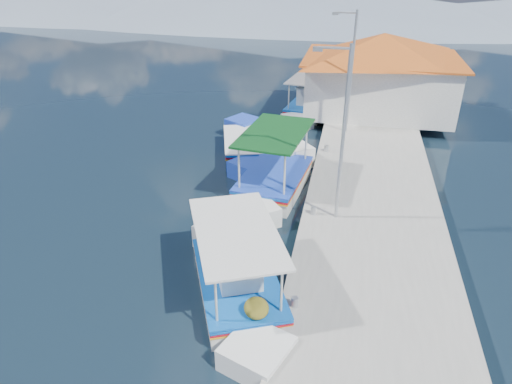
# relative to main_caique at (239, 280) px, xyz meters

# --- Properties ---
(ground) EXTENTS (160.00, 160.00, 0.00)m
(ground) POSITION_rel_main_caique_xyz_m (-2.06, 2.18, -0.47)
(ground) COLOR black
(ground) RESTS_ON ground
(quay) EXTENTS (5.00, 44.00, 0.50)m
(quay) POSITION_rel_main_caique_xyz_m (3.84, 8.18, -0.22)
(quay) COLOR gray
(quay) RESTS_ON ground
(bollards) EXTENTS (0.20, 17.20, 0.30)m
(bollards) POSITION_rel_main_caique_xyz_m (1.74, 7.43, 0.18)
(bollards) COLOR #A5A8AD
(bollards) RESTS_ON quay
(main_caique) EXTENTS (4.11, 6.77, 2.45)m
(main_caique) POSITION_rel_main_caique_xyz_m (0.00, 0.00, 0.00)
(main_caique) COLOR silver
(main_caique) RESTS_ON ground
(caique_green_canopy) EXTENTS (2.85, 7.68, 2.89)m
(caique_green_canopy) POSITION_rel_main_caique_xyz_m (-0.15, 6.76, -0.04)
(caique_green_canopy) COLOR silver
(caique_green_canopy) RESTS_ON ground
(caique_blue_hull) EXTENTS (3.41, 6.86, 1.27)m
(caique_blue_hull) POSITION_rel_main_caique_xyz_m (-2.12, 10.26, -0.13)
(caique_blue_hull) COLOR #1C3DAD
(caique_blue_hull) RESTS_ON ground
(caique_far) EXTENTS (2.78, 7.04, 2.49)m
(caique_far) POSITION_rel_main_caique_xyz_m (0.14, 17.25, -0.01)
(caique_far) COLOR silver
(caique_far) RESTS_ON ground
(harbor_building) EXTENTS (10.49, 10.49, 4.40)m
(harbor_building) POSITION_rel_main_caique_xyz_m (4.14, 17.18, 2.30)
(harbor_building) COLOR white
(harbor_building) RESTS_ON quay
(lamp_post_near) EXTENTS (1.21, 0.14, 6.00)m
(lamp_post_near) POSITION_rel_main_caique_xyz_m (2.45, 4.18, 3.38)
(lamp_post_near) COLOR #A5A8AD
(lamp_post_near) RESTS_ON quay
(lamp_post_far) EXTENTS (1.21, 0.14, 6.00)m
(lamp_post_far) POSITION_rel_main_caique_xyz_m (2.45, 13.18, 3.38)
(lamp_post_far) COLOR #A5A8AD
(lamp_post_far) RESTS_ON quay
(mountain_ridge) EXTENTS (171.40, 96.00, 5.50)m
(mountain_ridge) POSITION_rel_main_caique_xyz_m (4.48, 58.18, 1.57)
(mountain_ridge) COLOR slate
(mountain_ridge) RESTS_ON ground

